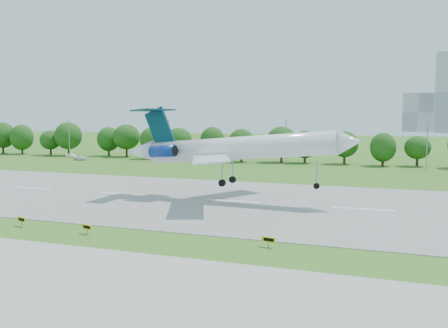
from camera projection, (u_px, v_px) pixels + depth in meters
ground at (18, 224)px, 62.65m from camera, size 600.00×600.00×0.00m
runway at (124, 194)px, 85.97m from camera, size 400.00×45.00×0.08m
tree_line at (244, 140)px, 147.89m from camera, size 288.40×8.40×10.40m
light_poles at (225, 141)px, 139.41m from camera, size 175.90×0.25×12.19m
airliner at (228, 148)px, 78.60m from camera, size 38.95×28.31×12.46m
taxi_sign_left at (22, 220)px, 61.23m from camera, size 1.64×0.64×1.16m
taxi_sign_centre at (87, 227)px, 57.28m from camera, size 1.58×0.54×1.11m
taxi_sign_right at (269, 240)px, 51.52m from camera, size 1.57×0.47×1.10m
service_vehicle_a at (71, 155)px, 162.30m from camera, size 3.57×1.29×1.17m
service_vehicle_b at (80, 158)px, 151.46m from camera, size 4.17×2.04×1.37m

